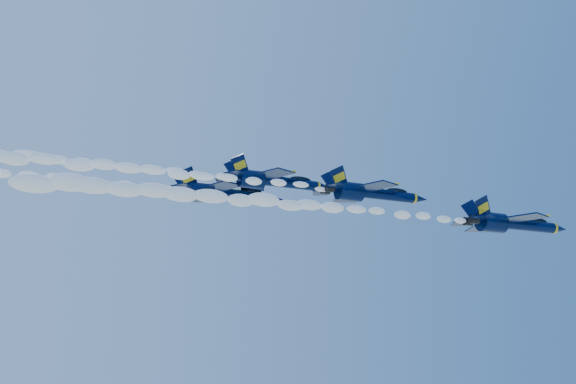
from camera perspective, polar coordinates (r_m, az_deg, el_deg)
name	(u,v)px	position (r m, az deg, el deg)	size (l,w,h in m)	color
jet_lead	(512,224)	(95.86, 17.28, -2.40)	(16.25, 13.33, 6.04)	#010D32
smoke_trail_jet_lead	(270,203)	(77.83, -1.41, -0.84)	(52.91, 1.94, 1.75)	white
jet_second	(370,193)	(93.42, 6.53, -0.07)	(15.61, 12.81, 5.80)	#010D32
smoke_trail_jet_second	(111,167)	(81.68, -13.81, 1.91)	(52.91, 1.86, 1.68)	white
jet_third	(273,181)	(96.36, -1.20, 0.89)	(15.70, 12.88, 5.84)	#010D32
smoke_trail_jet_third	(8,154)	(88.90, -21.23, 2.80)	(52.91, 1.88, 1.69)	white
jet_fourth	(223,193)	(100.09, -5.18, -0.09)	(16.31, 13.38, 6.06)	#010D32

